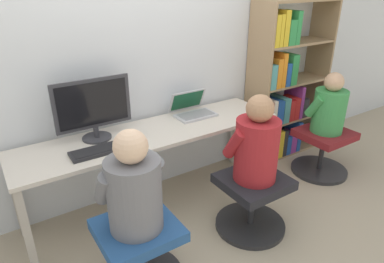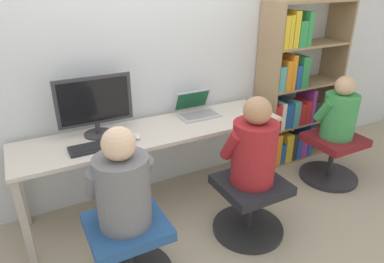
% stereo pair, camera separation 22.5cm
% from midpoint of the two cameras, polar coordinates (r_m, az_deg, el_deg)
% --- Properties ---
extents(ground_plane, '(14.00, 14.00, 0.00)m').
position_cam_midpoint_polar(ground_plane, '(2.90, -1.15, -14.64)').
color(ground_plane, tan).
extents(wall_back, '(10.00, 0.05, 2.60)m').
position_cam_midpoint_polar(wall_back, '(2.87, -7.10, 13.63)').
color(wall_back, silver).
rests_on(wall_back, ground_plane).
extents(desk, '(2.17, 0.55, 0.71)m').
position_cam_midpoint_polar(desk, '(2.77, -3.83, -1.09)').
color(desk, beige).
rests_on(desk, ground_plane).
extents(desktop_monitor, '(0.57, 0.22, 0.46)m').
position_cam_midpoint_polar(desktop_monitor, '(2.63, -13.52, 4.21)').
color(desktop_monitor, '#333338').
rests_on(desktop_monitor, desk).
extents(laptop, '(0.35, 0.29, 0.20)m').
position_cam_midpoint_polar(laptop, '(3.02, 2.97, 3.52)').
color(laptop, '#B7B7BC').
rests_on(laptop, desk).
extents(keyboard, '(0.44, 0.16, 0.03)m').
position_cam_midpoint_polar(keyboard, '(2.51, -12.51, -2.40)').
color(keyboard, '#232326').
rests_on(keyboard, desk).
extents(computer_mouse_by_keyboard, '(0.06, 0.10, 0.04)m').
position_cam_midpoint_polar(computer_mouse_by_keyboard, '(2.60, -6.84, -0.83)').
color(computer_mouse_by_keyboard, silver).
rests_on(computer_mouse_by_keyboard, desk).
extents(office_chair_left, '(0.55, 0.55, 0.45)m').
position_cam_midpoint_polar(office_chair_left, '(2.32, -7.61, -18.74)').
color(office_chair_left, '#262628').
rests_on(office_chair_left, ground_plane).
extents(office_chair_right, '(0.55, 0.55, 0.45)m').
position_cam_midpoint_polar(office_chair_right, '(2.72, 11.98, -11.75)').
color(office_chair_right, '#262628').
rests_on(office_chair_right, ground_plane).
extents(person_at_monitor, '(0.40, 0.33, 0.63)m').
position_cam_midpoint_polar(person_at_monitor, '(2.03, -8.40, -8.83)').
color(person_at_monitor, slate).
rests_on(person_at_monitor, office_chair_left).
extents(person_at_laptop, '(0.39, 0.33, 0.65)m').
position_cam_midpoint_polar(person_at_laptop, '(2.47, 12.88, -2.57)').
color(person_at_laptop, maroon).
rests_on(person_at_laptop, office_chair_right).
extents(bookshelf, '(0.92, 0.33, 1.64)m').
position_cam_midpoint_polar(bookshelf, '(3.68, 18.11, 5.89)').
color(bookshelf, '#997A56').
rests_on(bookshelf, ground_plane).
extents(office_chair_side, '(0.55, 0.55, 0.45)m').
position_cam_midpoint_polar(office_chair_side, '(3.62, 23.94, -3.73)').
color(office_chair_side, '#262628').
rests_on(office_chair_side, ground_plane).
extents(person_near_shelf, '(0.37, 0.31, 0.58)m').
position_cam_midpoint_polar(person_near_shelf, '(3.45, 25.14, 2.94)').
color(person_near_shelf, '#388C47').
rests_on(person_near_shelf, office_chair_side).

